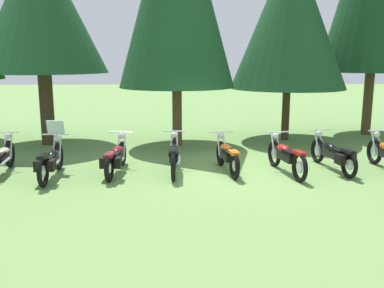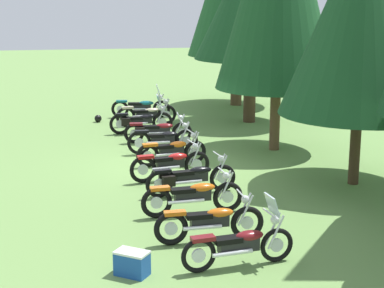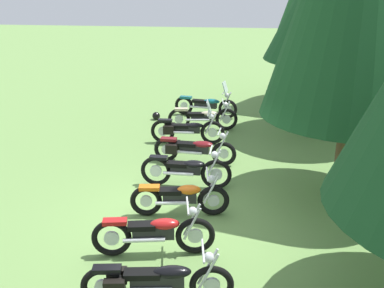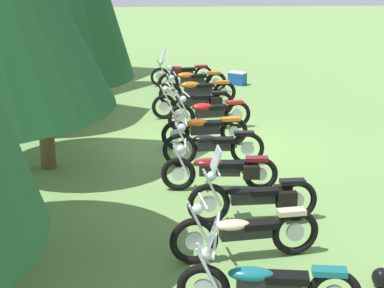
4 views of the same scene
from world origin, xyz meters
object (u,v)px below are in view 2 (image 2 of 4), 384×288
motorcycle_1 (147,114)px  motorcycle_5 (172,151)px  dropped_helmet (98,119)px  motorcycle_7 (190,178)px  motorcycle_10 (240,243)px  motorcycle_9 (210,221)px  motorcycle_4 (163,139)px  motorcycle_2 (141,121)px  motorcycle_8 (193,196)px  picnic_cooler (132,263)px  motorcycle_3 (157,130)px  motorcycle_6 (171,164)px  motorcycle_0 (141,106)px  pine_tree_3 (363,13)px

motorcycle_1 → motorcycle_5: bearing=-95.9°
motorcycle_1 → dropped_helmet: bearing=145.0°
motorcycle_7 → motorcycle_10: bearing=-96.4°
motorcycle_7 → motorcycle_9: motorcycle_9 is taller
motorcycle_5 → motorcycle_4: bearing=85.1°
motorcycle_2 → motorcycle_8: size_ratio=0.96×
motorcycle_1 → picnic_cooler: motorcycle_1 is taller
motorcycle_2 → motorcycle_3: size_ratio=0.99×
motorcycle_9 → motorcycle_4: bearing=87.8°
motorcycle_10 → dropped_helmet: bearing=90.4°
motorcycle_6 → motorcycle_9: size_ratio=0.98×
motorcycle_3 → dropped_helmet: size_ratio=8.19×
motorcycle_1 → dropped_helmet: (-0.97, -1.83, -0.31)m
motorcycle_1 → motorcycle_7: motorcycle_1 is taller
motorcycle_2 → motorcycle_5: 4.53m
motorcycle_8 → motorcycle_1: bearing=85.6°
motorcycle_10 → motorcycle_0: bearing=83.2°
motorcycle_2 → motorcycle_4: size_ratio=1.02×
motorcycle_8 → picnic_cooler: 3.41m
motorcycle_3 → motorcycle_5: 2.94m
motorcycle_3 → motorcycle_6: size_ratio=1.03×
motorcycle_5 → motorcycle_9: (6.05, -0.08, 0.00)m
motorcycle_8 → dropped_helmet: motorcycle_8 is taller
motorcycle_7 → motorcycle_8: (1.49, -0.17, 0.01)m
motorcycle_0 → motorcycle_8: bearing=-81.1°
motorcycle_4 → motorcycle_8: 5.79m
picnic_cooler → motorcycle_6: bearing=165.1°
motorcycle_2 → dropped_helmet: (-2.34, -1.46, -0.33)m
pine_tree_3 → motorcycle_8: bearing=-70.1°
motorcycle_0 → motorcycle_3: motorcycle_0 is taller
motorcycle_7 → pine_tree_3: pine_tree_3 is taller
motorcycle_1 → motorcycle_3: 2.94m
motorcycle_9 → motorcycle_7: bearing=85.7°
motorcycle_5 → motorcycle_9: motorcycle_9 is taller
motorcycle_2 → motorcycle_10: motorcycle_2 is taller
picnic_cooler → motorcycle_1: bearing=172.8°
motorcycle_2 → motorcycle_0: bearing=81.3°
motorcycle_3 → motorcycle_9: 8.99m
dropped_helmet → motorcycle_0: bearing=109.5°
motorcycle_3 → dropped_helmet: 4.34m
motorcycle_0 → motorcycle_5: 7.48m
motorcycle_7 → motorcycle_10: size_ratio=1.07×
motorcycle_2 → motorcycle_7: motorcycle_2 is taller
motorcycle_1 → motorcycle_7: bearing=-96.1°
motorcycle_0 → motorcycle_10: size_ratio=1.07×
motorcycle_0 → dropped_helmet: 1.92m
motorcycle_10 → pine_tree_3: pine_tree_3 is taller
motorcycle_6 → picnic_cooler: bearing=-115.3°
motorcycle_4 → motorcycle_5: bearing=-86.5°
motorcycle_4 → motorcycle_7: bearing=-88.1°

